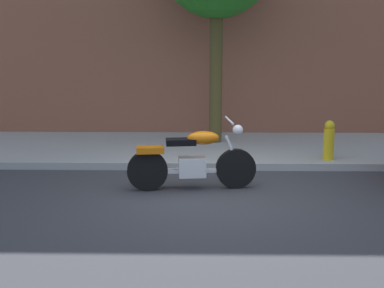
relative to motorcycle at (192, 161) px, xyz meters
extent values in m
plane|color=#38383D|center=(0.29, -0.28, -0.48)|extent=(60.00, 60.00, 0.00)
cube|color=#A3A3A3|center=(0.29, 2.75, -0.41)|extent=(18.47, 3.15, 0.14)
cylinder|color=black|center=(0.73, 0.08, -0.15)|extent=(0.67, 0.18, 0.66)
cylinder|color=black|center=(-0.72, -0.09, -0.15)|extent=(0.67, 0.18, 0.66)
cube|color=silver|center=(0.00, 0.00, -0.10)|extent=(0.47, 0.33, 0.32)
cube|color=silver|center=(0.00, 0.00, -0.17)|extent=(1.31, 0.23, 0.06)
ellipsoid|color=#D1660C|center=(0.18, 0.02, 0.38)|extent=(0.55, 0.32, 0.22)
cube|color=black|center=(-0.18, -0.02, 0.32)|extent=(0.50, 0.29, 0.10)
cube|color=#D1660C|center=(-0.67, -0.08, 0.20)|extent=(0.46, 0.29, 0.10)
cylinder|color=silver|center=(0.67, 0.07, 0.13)|extent=(0.28, 0.08, 0.58)
cylinder|color=silver|center=(0.61, 0.06, 0.66)|extent=(0.11, 0.70, 0.04)
sphere|color=silver|center=(0.74, 0.08, 0.50)|extent=(0.17, 0.17, 0.17)
cylinder|color=silver|center=(-0.26, 0.13, -0.20)|extent=(0.81, 0.18, 0.09)
cylinder|color=#4B4221|center=(0.47, 3.19, 1.21)|extent=(0.28, 0.28, 3.38)
cylinder|color=gold|center=(2.60, 1.51, -0.10)|extent=(0.20, 0.20, 0.75)
sphere|color=gold|center=(2.60, 1.51, 0.33)|extent=(0.19, 0.19, 0.19)
camera|label=1|loc=(0.15, -8.05, 1.99)|focal=47.52mm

